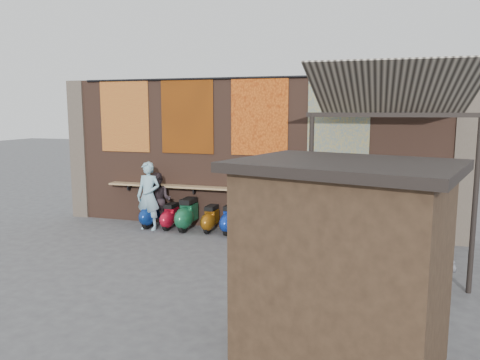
# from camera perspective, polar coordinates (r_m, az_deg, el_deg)

# --- Properties ---
(ground) EXTENTS (70.00, 70.00, 0.00)m
(ground) POSITION_cam_1_polar(r_m,az_deg,el_deg) (10.30, -2.91, -9.37)
(ground) COLOR #474749
(ground) RESTS_ON ground
(brick_wall) EXTENTS (10.00, 0.40, 4.00)m
(brick_wall) POSITION_cam_1_polar(r_m,az_deg,el_deg) (12.43, 1.24, 3.15)
(brick_wall) COLOR brown
(brick_wall) RESTS_ON ground
(pier_left) EXTENTS (0.50, 0.50, 4.00)m
(pier_left) POSITION_cam_1_polar(r_m,az_deg,el_deg) (14.71, -18.70, 3.54)
(pier_left) COLOR #4C4238
(pier_left) RESTS_ON ground
(pier_right) EXTENTS (0.50, 0.50, 4.00)m
(pier_right) POSITION_cam_1_polar(r_m,az_deg,el_deg) (12.12, 25.67, 2.17)
(pier_right) COLOR #4C4238
(pier_right) RESTS_ON ground
(eating_counter) EXTENTS (8.00, 0.32, 0.05)m
(eating_counter) POSITION_cam_1_polar(r_m,az_deg,el_deg) (12.20, 0.76, -1.22)
(eating_counter) COLOR #9E7A51
(eating_counter) RESTS_ON brick_wall
(shelf_box) EXTENTS (0.65, 0.27, 0.25)m
(shelf_box) POSITION_cam_1_polar(r_m,az_deg,el_deg) (11.81, 7.83, -0.87)
(shelf_box) COLOR white
(shelf_box) RESTS_ON eating_counter
(tapestry_redgold) EXTENTS (1.50, 0.02, 2.00)m
(tapestry_redgold) POSITION_cam_1_polar(r_m,az_deg,el_deg) (13.60, -13.90, 7.59)
(tapestry_redgold) COLOR maroon
(tapestry_redgold) RESTS_ON brick_wall
(tapestry_sun) EXTENTS (1.50, 0.02, 2.00)m
(tapestry_sun) POSITION_cam_1_polar(r_m,az_deg,el_deg) (12.74, -6.47, 7.73)
(tapestry_sun) COLOR #BB4F0B
(tapestry_sun) RESTS_ON brick_wall
(tapestry_orange) EXTENTS (1.50, 0.02, 2.00)m
(tapestry_orange) POSITION_cam_1_polar(r_m,az_deg,el_deg) (12.09, 2.35, 7.74)
(tapestry_orange) COLOR #D4611A
(tapestry_orange) RESTS_ON brick_wall
(tapestry_multi) EXTENTS (1.50, 0.02, 2.00)m
(tapestry_multi) POSITION_cam_1_polar(r_m,az_deg,el_deg) (11.74, 11.92, 7.54)
(tapestry_multi) COLOR #285995
(tapestry_multi) RESTS_ON brick_wall
(hang_rail) EXTENTS (9.50, 0.06, 0.06)m
(hang_rail) POSITION_cam_1_polar(r_m,az_deg,el_deg) (12.18, 0.97, 12.36)
(hang_rail) COLOR black
(hang_rail) RESTS_ON brick_wall
(scooter_stool_0) EXTENTS (0.36, 0.80, 0.76)m
(scooter_stool_0) POSITION_cam_1_polar(r_m,az_deg,el_deg) (13.01, -10.77, -3.98)
(scooter_stool_0) COLOR navy
(scooter_stool_0) RESTS_ON ground
(scooter_stool_1) EXTENTS (0.32, 0.71, 0.68)m
(scooter_stool_1) POSITION_cam_1_polar(r_m,az_deg,el_deg) (12.71, -8.50, -4.41)
(scooter_stool_1) COLOR #AE0D22
(scooter_stool_1) RESTS_ON ground
(scooter_stool_2) EXTENTS (0.40, 0.89, 0.84)m
(scooter_stool_2) POSITION_cam_1_polar(r_m,az_deg,el_deg) (12.49, -6.45, -4.22)
(scooter_stool_2) COLOR #175D39
(scooter_stool_2) RESTS_ON ground
(scooter_stool_3) EXTENTS (0.32, 0.72, 0.69)m
(scooter_stool_3) POSITION_cam_1_polar(r_m,az_deg,el_deg) (12.30, -3.61, -4.75)
(scooter_stool_3) COLOR #80480B
(scooter_stool_3) RESTS_ON ground
(scooter_stool_4) EXTENTS (0.35, 0.77, 0.73)m
(scooter_stool_4) POSITION_cam_1_polar(r_m,az_deg,el_deg) (12.11, -1.26, -4.84)
(scooter_stool_4) COLOR #0E2C9A
(scooter_stool_4) RESTS_ON ground
(scooter_stool_5) EXTENTS (0.33, 0.72, 0.69)m
(scooter_stool_5) POSITION_cam_1_polar(r_m,az_deg,el_deg) (11.95, 1.24, -5.12)
(scooter_stool_5) COLOR maroon
(scooter_stool_5) RESTS_ON ground
(scooter_stool_6) EXTENTS (0.36, 0.81, 0.77)m
(scooter_stool_6) POSITION_cam_1_polar(r_m,az_deg,el_deg) (11.85, 4.29, -5.07)
(scooter_stool_6) COLOR #201552
(scooter_stool_6) RESTS_ON ground
(scooter_stool_7) EXTENTS (0.36, 0.81, 0.77)m
(scooter_stool_7) POSITION_cam_1_polar(r_m,az_deg,el_deg) (11.71, 6.78, -5.27)
(scooter_stool_7) COLOR #0E6311
(scooter_stool_7) RESTS_ON ground
(scooter_stool_8) EXTENTS (0.36, 0.80, 0.76)m
(scooter_stool_8) POSITION_cam_1_polar(r_m,az_deg,el_deg) (11.63, 9.51, -5.44)
(scooter_stool_8) COLOR black
(scooter_stool_8) RESTS_ON ground
(scooter_stool_9) EXTENTS (0.33, 0.74, 0.70)m
(scooter_stool_9) POSITION_cam_1_polar(r_m,az_deg,el_deg) (11.60, 12.41, -5.71)
(scooter_stool_9) COLOR #0F4B12
(scooter_stool_9) RESTS_ON ground
(diner_left) EXTENTS (0.69, 0.47, 1.82)m
(diner_left) POSITION_cam_1_polar(r_m,az_deg,el_deg) (12.64, -11.09, -1.91)
(diner_left) COLOR #8AB8C9
(diner_left) RESTS_ON ground
(diner_right) EXTENTS (0.75, 0.59, 1.51)m
(diner_right) POSITION_cam_1_polar(r_m,az_deg,el_deg) (12.82, -9.92, -2.45)
(diner_right) COLOR #2C2227
(diner_right) RESTS_ON ground
(shopper_navy) EXTENTS (0.95, 0.75, 1.50)m
(shopper_navy) POSITION_cam_1_polar(r_m,az_deg,el_deg) (10.33, 12.82, -5.19)
(shopper_navy) COLOR black
(shopper_navy) RESTS_ON ground
(shopper_grey) EXTENTS (1.33, 1.28, 1.82)m
(shopper_grey) POSITION_cam_1_polar(r_m,az_deg,el_deg) (8.60, 21.47, -7.27)
(shopper_grey) COLOR #5E5E63
(shopper_grey) RESTS_ON ground
(shopper_tan) EXTENTS (0.88, 0.93, 1.59)m
(shopper_tan) POSITION_cam_1_polar(r_m,az_deg,el_deg) (9.46, 17.49, -6.37)
(shopper_tan) COLOR brown
(shopper_tan) RESTS_ON ground
(market_stall) EXTENTS (2.63, 2.23, 2.45)m
(market_stall) POSITION_cam_1_polar(r_m,az_deg,el_deg) (5.95, 12.39, -10.67)
(market_stall) COLOR black
(market_stall) RESTS_ON ground
(stall_roof) EXTENTS (2.96, 2.55, 0.12)m
(stall_roof) POSITION_cam_1_polar(r_m,az_deg,el_deg) (5.67, 12.80, 1.70)
(stall_roof) COLOR black
(stall_roof) RESTS_ON market_stall
(stall_sign) EXTENTS (1.17, 0.35, 0.50)m
(stall_sign) POSITION_cam_1_polar(r_m,az_deg,el_deg) (6.61, 15.14, -3.88)
(stall_sign) COLOR gold
(stall_sign) RESTS_ON market_stall
(stall_shelf) EXTENTS (1.84, 0.59, 0.06)m
(stall_shelf) POSITION_cam_1_polar(r_m,az_deg,el_deg) (6.85, 14.85, -11.10)
(stall_shelf) COLOR #473321
(stall_shelf) RESTS_ON market_stall
(awning_canvas) EXTENTS (3.20, 3.28, 0.97)m
(awning_canvas) POSITION_cam_1_polar(r_m,az_deg,el_deg) (10.12, 18.09, 10.30)
(awning_canvas) COLOR beige
(awning_canvas) RESTS_ON brick_wall
(awning_ledger) EXTENTS (3.30, 0.08, 0.12)m
(awning_ledger) POSITION_cam_1_polar(r_m,az_deg,el_deg) (11.73, 18.05, 11.96)
(awning_ledger) COLOR #33261C
(awning_ledger) RESTS_ON brick_wall
(awning_header) EXTENTS (3.00, 0.08, 0.08)m
(awning_header) POSITION_cam_1_polar(r_m,az_deg,el_deg) (8.62, 18.12, 7.56)
(awning_header) COLOR black
(awning_header) RESTS_ON awning_post_left
(awning_post_left) EXTENTS (0.09, 0.09, 3.10)m
(awning_post_left) POSITION_cam_1_polar(r_m,az_deg,el_deg) (8.85, 8.57, -2.07)
(awning_post_left) COLOR black
(awning_post_left) RESTS_ON ground
(awning_post_right) EXTENTS (0.09, 0.09, 3.10)m
(awning_post_right) POSITION_cam_1_polar(r_m,az_deg,el_deg) (8.90, 26.71, -2.83)
(awning_post_right) COLOR black
(awning_post_right) RESTS_ON ground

